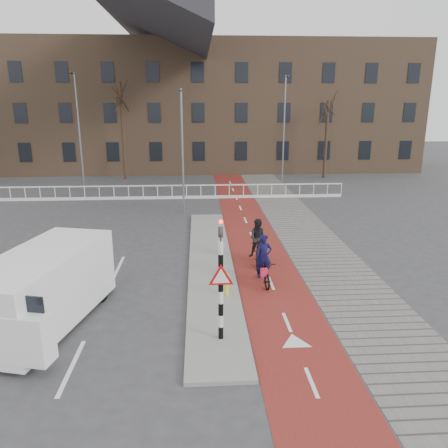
{
  "coord_description": "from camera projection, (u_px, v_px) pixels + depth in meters",
  "views": [
    {
      "loc": [
        -1.17,
        -13.01,
        6.59
      ],
      "look_at": [
        -0.09,
        5.0,
        1.5
      ],
      "focal_mm": 35.0,
      "sensor_mm": 36.0,
      "label": 1
    }
  ],
  "objects": [
    {
      "name": "bollard",
      "position": [
        227.0,
        285.0,
        15.01
      ],
      "size": [
        0.12,
        0.12,
        0.77
      ],
      "primitive_type": "cylinder",
      "color": "#F2ED0D",
      "rests_on": "curb_island"
    },
    {
      "name": "bike_lane",
      "position": [
        247.0,
        225.0,
        24.04
      ],
      "size": [
        2.5,
        60.0,
        0.01
      ],
      "primitive_type": "cube",
      "color": "maroon",
      "rests_on": "ground"
    },
    {
      "name": "cyclist_far",
      "position": [
        258.0,
        245.0,
        18.21
      ],
      "size": [
        0.93,
        1.84,
        1.91
      ],
      "rotation": [
        0.0,
        0.0,
        -0.22
      ],
      "color": "black",
      "rests_on": "bike_lane"
    },
    {
      "name": "curb_island",
      "position": [
        211.0,
        264.0,
        18.14
      ],
      "size": [
        1.8,
        16.0,
        0.12
      ],
      "primitive_type": "cube",
      "color": "gray",
      "rests_on": "ground"
    },
    {
      "name": "streetlight_right",
      "position": [
        284.0,
        132.0,
        34.21
      ],
      "size": [
        0.12,
        0.12,
        8.48
      ],
      "primitive_type": "cylinder",
      "color": "slate",
      "rests_on": "ground"
    },
    {
      "name": "streetlight_left",
      "position": [
        80.0,
        134.0,
        31.87
      ],
      "size": [
        0.12,
        0.12,
        8.57
      ],
      "primitive_type": "cylinder",
      "color": "slate",
      "rests_on": "ground"
    },
    {
      "name": "cyclist_near",
      "position": [
        263.0,
        267.0,
        16.18
      ],
      "size": [
        0.83,
        1.86,
        1.89
      ],
      "rotation": [
        0.0,
        0.0,
        0.11
      ],
      "color": "black",
      "rests_on": "bike_lane"
    },
    {
      "name": "townhouse_row",
      "position": [
        178.0,
        88.0,
        42.8
      ],
      "size": [
        46.0,
        10.0,
        15.9
      ],
      "color": "#7F6047",
      "rests_on": "ground"
    },
    {
      "name": "ground",
      "position": [
        236.0,
        309.0,
        14.35
      ],
      "size": [
        120.0,
        120.0,
        0.0
      ],
      "primitive_type": "plane",
      "color": "#38383A",
      "rests_on": "ground"
    },
    {
      "name": "sidewalk",
      "position": [
        298.0,
        224.0,
        24.21
      ],
      "size": [
        3.0,
        60.0,
        0.01
      ],
      "primitive_type": "cube",
      "color": "slate",
      "rests_on": "ground"
    },
    {
      "name": "traffic_signal",
      "position": [
        221.0,
        277.0,
        11.84
      ],
      "size": [
        0.8,
        0.8,
        3.68
      ],
      "color": "black",
      "rests_on": "curb_island"
    },
    {
      "name": "railing",
      "position": [
        143.0,
        195.0,
        30.31
      ],
      "size": [
        28.0,
        0.1,
        0.99
      ],
      "color": "silver",
      "rests_on": "ground"
    },
    {
      "name": "van",
      "position": [
        43.0,
        288.0,
        13.04
      ],
      "size": [
        3.34,
        5.67,
        2.29
      ],
      "rotation": [
        0.0,
        0.0,
        -0.24
      ],
      "color": "white",
      "rests_on": "ground"
    },
    {
      "name": "tree_right",
      "position": [
        326.0,
        140.0,
        38.01
      ],
      "size": [
        0.26,
        0.26,
        6.64
      ],
      "primitive_type": "cylinder",
      "color": "#302015",
      "rests_on": "ground"
    },
    {
      "name": "tree_mid",
      "position": [
        123.0,
        132.0,
        37.22
      ],
      "size": [
        0.24,
        0.24,
        8.16
      ],
      "primitive_type": "cylinder",
      "color": "#302015",
      "rests_on": "ground"
    },
    {
      "name": "streetlight_near",
      "position": [
        183.0,
        153.0,
        25.69
      ],
      "size": [
        0.12,
        0.12,
        7.28
      ],
      "primitive_type": "cylinder",
      "color": "slate",
      "rests_on": "ground"
    }
  ]
}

